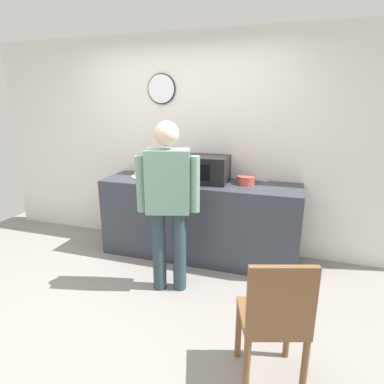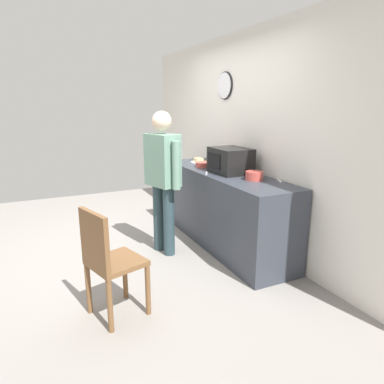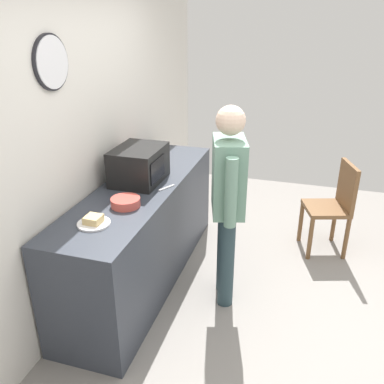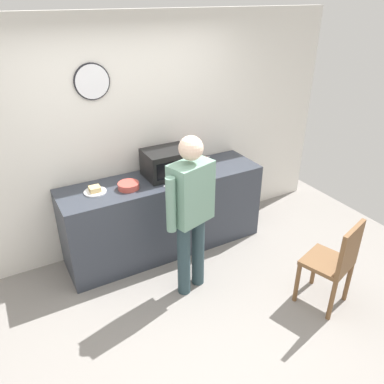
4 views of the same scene
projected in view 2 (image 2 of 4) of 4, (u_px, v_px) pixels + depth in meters
ground_plane at (124, 252)px, 4.19m from camera, size 6.00×6.00×0.00m
back_wall at (239, 138)px, 4.52m from camera, size 5.40×0.13×2.60m
kitchen_counter at (224, 208)px, 4.33m from camera, size 2.30×0.62×0.93m
microwave at (230, 161)px, 4.13m from camera, size 0.50×0.39×0.30m
sandwich_plate at (199, 161)px, 4.88m from camera, size 0.23×0.23×0.07m
salad_bowl at (254, 176)px, 3.77m from camera, size 0.19×0.19×0.09m
cereal_bowl at (204, 164)px, 4.55m from camera, size 0.22×0.22×0.06m
fork_utensil at (279, 180)px, 3.73m from camera, size 0.16×0.08×0.01m
spoon_utensil at (206, 173)px, 4.13m from camera, size 0.16×0.10×0.01m
person_standing at (163, 173)px, 3.95m from camera, size 0.57×0.34×1.66m
wooden_chair at (108, 259)px, 2.78m from camera, size 0.50×0.50×0.94m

